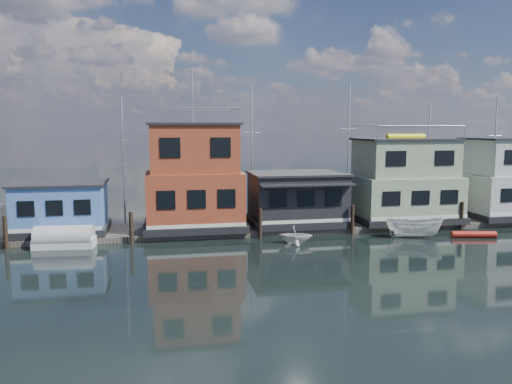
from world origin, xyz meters
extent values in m
plane|color=black|center=(0.00, 0.00, 0.00)|extent=(160.00, 160.00, 0.00)
cube|color=#595147|center=(0.00, 12.00, 0.20)|extent=(48.00, 5.00, 0.40)
cube|color=black|center=(-18.00, 12.00, 0.65)|extent=(6.40, 4.90, 0.50)
cube|color=#517AC2|center=(-18.00, 12.00, 2.40)|extent=(6.00, 4.50, 3.00)
cube|color=black|center=(-18.00, 12.00, 3.98)|extent=(6.30, 4.80, 0.16)
cube|color=black|center=(-8.50, 12.00, 0.65)|extent=(7.40, 5.90, 0.50)
cube|color=#993D23|center=(-8.50, 12.00, 2.77)|extent=(7.00, 5.50, 3.74)
cube|color=#993D23|center=(-8.50, 12.00, 6.37)|extent=(6.30, 4.95, 3.46)
cube|color=black|center=(-8.50, 12.00, 8.18)|extent=(6.65, 5.23, 0.16)
cylinder|color=silver|center=(-8.50, 12.00, 10.26)|extent=(0.08, 0.08, 4.00)
cube|color=black|center=(-0.50, 12.00, 0.65)|extent=(7.40, 5.40, 0.50)
cube|color=black|center=(-0.50, 12.00, 2.60)|extent=(7.00, 5.00, 3.40)
cube|color=black|center=(-0.50, 12.00, 4.38)|extent=(7.30, 5.30, 0.16)
cube|color=black|center=(-0.50, 9.20, 3.79)|extent=(7.00, 1.20, 0.12)
cube|color=black|center=(8.50, 12.00, 0.65)|extent=(8.40, 5.90, 0.50)
cube|color=#91A580|center=(8.50, 12.00, 2.46)|extent=(8.00, 5.50, 3.12)
cube|color=#91A580|center=(8.50, 12.00, 5.46)|extent=(7.20, 4.95, 2.88)
cube|color=black|center=(8.50, 12.00, 6.98)|extent=(7.60, 5.23, 0.16)
cylinder|color=yellow|center=(8.50, 12.00, 7.15)|extent=(3.20, 0.56, 0.56)
cube|color=black|center=(18.50, 12.00, 0.65)|extent=(8.40, 5.90, 0.50)
cube|color=beige|center=(18.50, 12.00, 2.46)|extent=(8.00, 5.50, 3.12)
cylinder|color=#2D2116|center=(-21.00, 9.20, 1.10)|extent=(0.28, 0.28, 2.20)
cylinder|color=#2D2116|center=(-13.00, 9.20, 1.10)|extent=(0.28, 0.28, 2.20)
cylinder|color=#2D2116|center=(-4.00, 9.20, 1.10)|extent=(0.28, 0.28, 2.20)
cylinder|color=#2D2116|center=(3.00, 9.20, 1.10)|extent=(0.28, 0.28, 2.20)
cylinder|color=#2D2116|center=(12.00, 9.20, 1.10)|extent=(0.28, 0.28, 2.20)
cylinder|color=silver|center=(-14.00, 18.00, 5.25)|extent=(0.16, 0.16, 10.50)
cylinder|color=silver|center=(-14.00, 18.00, 6.83)|extent=(1.40, 0.06, 0.06)
cylinder|color=silver|center=(-3.00, 18.00, 5.75)|extent=(0.16, 0.16, 11.50)
cylinder|color=silver|center=(-3.00, 18.00, 7.48)|extent=(1.40, 0.06, 0.06)
cylinder|color=silver|center=(6.00, 18.00, 6.00)|extent=(0.16, 0.16, 12.00)
cylinder|color=silver|center=(6.00, 18.00, 7.80)|extent=(1.40, 0.06, 0.06)
cylinder|color=silver|center=(14.00, 18.00, 5.00)|extent=(0.16, 0.16, 10.00)
cylinder|color=silver|center=(14.00, 18.00, 6.50)|extent=(1.40, 0.06, 0.06)
cylinder|color=silver|center=(21.00, 18.00, 5.50)|extent=(0.16, 0.16, 11.00)
cylinder|color=silver|center=(21.00, 18.00, 7.15)|extent=(1.40, 0.06, 0.06)
cube|color=silver|center=(-17.32, 8.92, 0.32)|extent=(4.00, 1.78, 0.65)
cylinder|color=#A8A9AD|center=(-17.32, 8.92, 0.70)|extent=(3.82, 1.86, 1.58)
imported|color=silver|center=(-1.94, 7.12, 0.61)|extent=(2.78, 2.55, 1.23)
cylinder|color=#AF1E12|center=(11.25, 6.49, 0.23)|extent=(3.22, 1.09, 0.47)
imported|color=silver|center=(6.98, 7.26, 0.77)|extent=(4.26, 2.83, 1.54)
camera|label=1|loc=(-10.93, -25.30, 7.91)|focal=35.00mm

